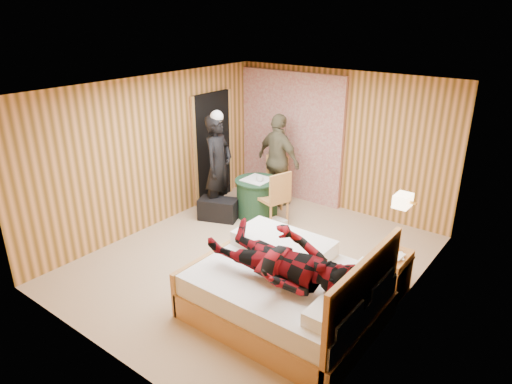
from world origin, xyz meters
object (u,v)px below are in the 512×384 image
Objects in this scene: nightstand at (389,273)px; chair_far at (276,177)px; woman_standing at (218,166)px; man_on_bed at (281,250)px; duffel_bag at (218,209)px; bed at (289,292)px; chair_near at (276,195)px; round_table at (257,197)px; man_at_table at (279,160)px; wall_lamp at (403,201)px.

chair_far reaches higher than nightstand.
nightstand is 0.33× the size of woman_standing.
duffel_bag is at bearing 145.19° from man_on_bed.
bed is 2.47m from chair_near.
chair_near is at bearing -15.25° from round_table.
duffel_bag is 3.17m from man_on_bed.
man_at_table is (0.58, 1.00, -0.04)m from woman_standing.
woman_standing is at bearing -141.90° from chair_far.
bed is at bearing 138.86° from man_at_table.
chair_far is at bearing 152.06° from nightstand.
nightstand is at bearing 163.13° from man_at_table.
man_on_bed reaches higher than chair_far.
man_at_table is at bearing 151.28° from nightstand.
wall_lamp is 1.01m from nightstand.
man_on_bed is at bearing -82.56° from bed.
man_on_bed reaches higher than woman_standing.
man_on_bed is at bearing -76.56° from chair_far.
bed is at bearing -123.21° from wall_lamp.
man_on_bed is at bearing -56.50° from duffel_bag.
chair_near is 0.98m from man_at_table.
woman_standing reaches higher than round_table.
bed is 3.18m from woman_standing.
duffel_bag is 0.37× the size of man_on_bed.
man_at_table reaches higher than duffel_bag.
round_table is 0.83× the size of chair_far.
wall_lamp is at bearing 90.50° from chair_near.
chair_near is (-2.34, 0.69, -0.74)m from wall_lamp.
man_on_bed reaches higher than man_at_table.
man_at_table is 0.97× the size of man_on_bed.
chair_near reaches higher than duffel_bag.
chair_near is (-2.30, 0.75, 0.27)m from nightstand.
chair_far is 1.41× the size of duffel_bag.
chair_far is (-2.07, 2.67, 0.21)m from bed.
woman_standing is 1.16m from man_at_table.
chair_near is 1.09m from duffel_bag.
round_table is at bearing 28.89° from duffel_bag.
duffel_bag is 1.44m from man_at_table.
chair_far reaches higher than duffel_bag.
chair_far is at bearing 48.69° from duffel_bag.
chair_far is at bearing -39.25° from woman_standing.
man_on_bed is at bearing -117.51° from nightstand.
woman_standing reaches higher than wall_lamp.
chair_near is 0.55× the size of man_on_bed.
duffel_bag is at bearing -132.07° from chair_far.
wall_lamp is 0.34× the size of round_table.
chair_near is at bearing 161.96° from nightstand.
duffel_bag is at bearing 174.94° from wall_lamp.
wall_lamp reaches higher than round_table.
bed reaches higher than chair_far.
chair_far is 1.28m from duffel_bag.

